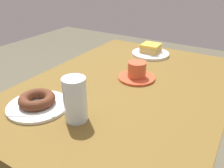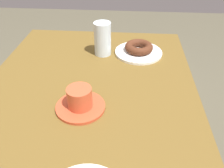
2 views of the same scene
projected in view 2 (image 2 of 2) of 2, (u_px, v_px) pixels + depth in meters
name	position (u px, v px, depth m)	size (l,w,h in m)	color
table	(88.00, 114.00, 0.84)	(1.04, 0.74, 0.72)	brown
plate_chocolate_ring	(138.00, 52.00, 1.02)	(0.20, 0.20, 0.01)	white
napkin_chocolate_ring	(139.00, 51.00, 1.01)	(0.14, 0.14, 0.00)	white
donut_chocolate_ring	(139.00, 47.00, 1.00)	(0.12, 0.12, 0.03)	#4D2716
water_glass	(103.00, 39.00, 0.98)	(0.07, 0.07, 0.14)	silver
coffee_cup	(80.00, 101.00, 0.72)	(0.15, 0.15, 0.07)	#C8492B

